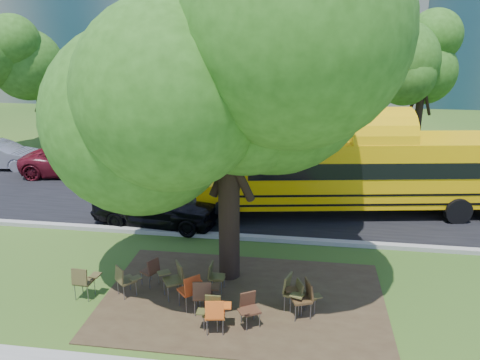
% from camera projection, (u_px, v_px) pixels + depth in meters
% --- Properties ---
extents(ground, '(160.00, 160.00, 0.00)m').
position_uv_depth(ground, '(208.00, 286.00, 12.34)').
color(ground, '#274A17').
rests_on(ground, ground).
extents(dirt_patch, '(7.00, 4.50, 0.03)m').
position_uv_depth(dirt_patch, '(243.00, 299.00, 11.73)').
color(dirt_patch, '#382819').
rests_on(dirt_patch, ground).
extents(asphalt_road, '(80.00, 8.00, 0.04)m').
position_uv_depth(asphalt_road, '(244.00, 196.00, 18.92)').
color(asphalt_road, black).
rests_on(asphalt_road, ground).
extents(kerb_near, '(80.00, 0.25, 0.14)m').
position_uv_depth(kerb_near, '(227.00, 236.00, 15.14)').
color(kerb_near, gray).
rests_on(kerb_near, ground).
extents(kerb_far, '(80.00, 0.25, 0.14)m').
position_uv_depth(kerb_far, '(255.00, 166.00, 22.76)').
color(kerb_far, gray).
rests_on(kerb_far, ground).
extents(bg_tree_0, '(5.20, 5.20, 7.18)m').
position_uv_depth(bg_tree_0, '(35.00, 65.00, 24.75)').
color(bg_tree_0, black).
rests_on(bg_tree_0, ground).
extents(bg_tree_2, '(4.80, 4.80, 6.62)m').
position_uv_depth(bg_tree_2, '(179.00, 69.00, 26.74)').
color(bg_tree_2, black).
rests_on(bg_tree_2, ground).
extents(bg_tree_3, '(5.60, 5.60, 7.84)m').
position_uv_depth(bg_tree_3, '(425.00, 59.00, 22.86)').
color(bg_tree_3, black).
rests_on(bg_tree_3, ground).
extents(main_tree, '(7.20, 7.20, 8.88)m').
position_uv_depth(main_tree, '(228.00, 82.00, 11.21)').
color(main_tree, black).
rests_on(main_tree, ground).
extents(school_bus, '(11.67, 4.28, 2.80)m').
position_uv_depth(school_bus, '(370.00, 170.00, 16.82)').
color(school_bus, '#E2A907').
rests_on(school_bus, ground).
extents(chair_0, '(0.60, 0.52, 0.89)m').
position_uv_depth(chair_0, '(84.00, 279.00, 11.62)').
color(chair_0, '#4A4020').
rests_on(chair_0, ground).
extents(chair_1, '(0.74, 0.59, 0.86)m').
position_uv_depth(chair_1, '(125.00, 278.00, 11.70)').
color(chair_1, brown).
rests_on(chair_1, ground).
extents(chair_2, '(0.63, 0.80, 0.93)m').
position_uv_depth(chair_2, '(191.00, 288.00, 11.20)').
color(chair_2, '#B13812').
rests_on(chair_2, ground).
extents(chair_3, '(0.50, 0.45, 0.77)m').
position_uv_depth(chair_3, '(211.00, 309.00, 10.53)').
color(chair_3, '#48461F').
rests_on(chair_3, ground).
extents(chair_4, '(0.60, 0.60, 0.89)m').
position_uv_depth(chair_4, '(216.00, 312.00, 10.28)').
color(chair_4, '#D25316').
rests_on(chair_4, ground).
extents(chair_5, '(0.55, 0.67, 0.81)m').
position_uv_depth(chair_5, '(249.00, 306.00, 10.58)').
color(chair_5, '#482919').
rests_on(chair_5, ground).
extents(chair_6, '(0.72, 0.65, 0.95)m').
position_uv_depth(chair_6, '(303.00, 295.00, 10.90)').
color(chair_6, '#483119').
rests_on(chair_6, ground).
extents(chair_7, '(0.66, 0.58, 0.85)m').
position_uv_depth(chair_7, '(304.00, 294.00, 11.04)').
color(chair_7, '#463F1E').
rests_on(chair_7, ground).
extents(chair_8, '(0.53, 0.67, 0.80)m').
position_uv_depth(chair_8, '(151.00, 268.00, 12.25)').
color(chair_8, '#4B2A1A').
rests_on(chair_8, ground).
extents(chair_9, '(0.78, 0.63, 0.94)m').
position_uv_depth(chair_9, '(175.00, 276.00, 11.70)').
color(chair_9, '#4A4220').
rests_on(chair_9, ground).
extents(chair_10, '(0.46, 0.53, 0.79)m').
position_uv_depth(chair_10, '(215.00, 275.00, 11.96)').
color(chair_10, '#4D4921').
rests_on(chair_10, ground).
extents(chair_11, '(0.62, 0.62, 0.93)m').
position_uv_depth(chair_11, '(204.00, 293.00, 10.97)').
color(chair_11, '#492D1A').
rests_on(chair_11, ground).
extents(chair_12, '(0.57, 0.73, 0.92)m').
position_uv_depth(chair_12, '(292.00, 290.00, 11.12)').
color(chair_12, brown).
rests_on(chair_12, ground).
extents(black_car, '(4.48, 2.18, 1.47)m').
position_uv_depth(black_car, '(156.00, 204.00, 16.03)').
color(black_car, black).
rests_on(black_car, ground).
extents(bg_car_red, '(5.23, 2.87, 1.39)m').
position_uv_depth(bg_car_red, '(79.00, 160.00, 21.46)').
color(bg_car_red, '#560E18').
rests_on(bg_car_red, ground).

